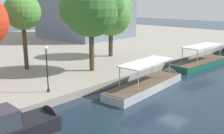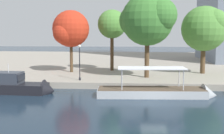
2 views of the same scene
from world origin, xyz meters
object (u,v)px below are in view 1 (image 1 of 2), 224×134
tree_1 (111,13)px  tree_2 (91,8)px  tour_boat_2 (150,85)px  lamp_post (47,66)px  tour_boat_3 (205,62)px  tree_3 (22,11)px  motor_yacht_1 (7,132)px

tree_1 → tree_2: tree_2 is taller
tour_boat_2 → tree_2: tree_2 is taller
tour_boat_2 → lamp_post: bearing=148.6°
tour_boat_2 → lamp_post: (-9.64, 5.16, 3.01)m
tour_boat_3 → tree_3: size_ratio=1.39×
motor_yacht_1 → lamp_post: lamp_post is taller
tour_boat_2 → tree_2: bearing=94.8°
motor_yacht_1 → tree_1: size_ratio=0.94×
tree_3 → lamp_post: bearing=-108.7°
tree_2 → lamp_post: bearing=-161.2°
motor_yacht_1 → tour_boat_2: (16.09, -0.58, -0.34)m
lamp_post → tree_1: 18.92m
lamp_post → tree_3: bearing=71.3°
tour_boat_2 → tour_boat_3: tour_boat_2 is taller
tour_boat_3 → tree_1: (-7.60, 12.20, 7.13)m
tree_1 → tree_3: size_ratio=1.03×
tour_boat_2 → tree_2: size_ratio=1.15×
tour_boat_2 → tree_1: (7.25, 12.57, 7.18)m
tree_2 → tour_boat_2: bearing=-81.9°
lamp_post → tree_2: 10.36m
tour_boat_3 → tree_2: tree_2 is taller
motor_yacht_1 → lamp_post: (6.45, 4.57, 2.67)m
tour_boat_2 → tree_3: tree_3 is taller
tree_3 → tree_2: bearing=-52.6°
tour_boat_2 → tree_1: bearing=56.7°
tour_boat_2 → tree_3: bearing=109.9°
tour_boat_2 → motor_yacht_1: bearing=174.6°
tree_2 → tree_3: size_ratio=1.16×
motor_yacht_1 → tour_boat_2: motor_yacht_1 is taller
tree_3 → tour_boat_2: bearing=-66.8°
motor_yacht_1 → tree_2: 18.45m
motor_yacht_1 → tree_3: 18.82m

